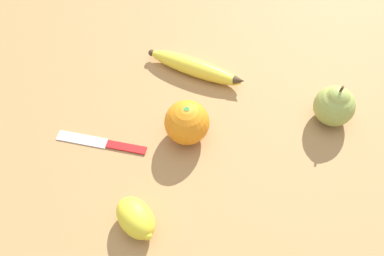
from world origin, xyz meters
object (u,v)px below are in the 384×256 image
pear (335,105)px  paring_knife (105,143)px  banana (196,68)px  lemon (134,217)px  orange (187,123)px

pear → paring_knife: bearing=125.2°
banana → paring_knife: 0.25m
lemon → paring_knife: 0.18m
orange → lemon: 0.20m
banana → pear: 0.29m
lemon → paring_knife: lemon is taller
orange → paring_knife: bearing=124.7°
pear → lemon: pear is taller
banana → orange: size_ratio=2.63×
lemon → orange: bearing=2.0°
lemon → banana: bearing=10.4°
orange → paring_knife: size_ratio=0.48×
pear → lemon: size_ratio=1.00×
banana → orange: (-0.15, -0.06, 0.02)m
paring_knife → lemon: bearing=-144.1°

